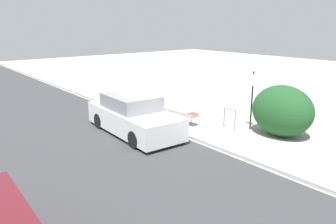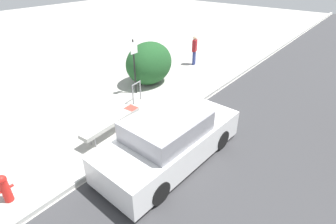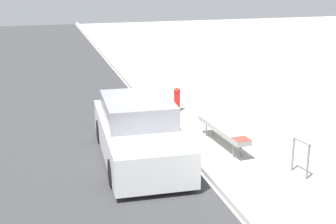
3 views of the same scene
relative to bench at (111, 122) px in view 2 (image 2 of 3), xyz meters
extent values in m
plane|color=#ADAAA3|center=(0.16, -1.00, -0.45)|extent=(60.00, 60.00, 0.00)
cube|color=#B7B7B2|center=(0.16, -1.00, -0.39)|extent=(60.00, 0.20, 0.13)
cylinder|color=gray|center=(-0.81, -0.17, -0.26)|extent=(0.04, 0.04, 0.39)
cylinder|color=gray|center=(0.80, -0.05, -0.26)|extent=(0.04, 0.04, 0.39)
cylinder|color=gray|center=(-0.82, 0.05, -0.26)|extent=(0.04, 0.04, 0.39)
cylinder|color=gray|center=(0.79, 0.17, -0.26)|extent=(0.04, 0.04, 0.39)
cube|color=#999993|center=(-0.01, 0.00, 0.00)|extent=(2.33, 0.56, 0.13)
cube|color=red|center=(0.96, 0.07, 0.07)|extent=(0.39, 0.41, 0.01)
cylinder|color=gray|center=(1.89, 0.93, -0.05)|extent=(0.05, 0.05, 0.80)
cylinder|color=gray|center=(2.39, 1.01, -0.05)|extent=(0.05, 0.05, 0.80)
cylinder|color=gray|center=(2.14, 0.97, 0.35)|extent=(0.55, 0.13, 0.05)
cylinder|color=black|center=(2.69, 1.58, 0.70)|extent=(0.06, 0.06, 2.30)
cube|color=white|center=(2.69, 1.54, 1.52)|extent=(0.36, 0.02, 0.46)
cylinder|color=red|center=(-3.38, -0.22, -0.15)|extent=(0.20, 0.20, 0.60)
sphere|color=red|center=(-3.38, -0.22, 0.20)|extent=(0.22, 0.22, 0.22)
cylinder|color=red|center=(-3.24, -0.22, -0.09)|extent=(0.08, 0.07, 0.07)
ellipsoid|color=#1E4C23|center=(3.88, 1.85, 0.50)|extent=(2.34, 1.81, 1.90)
cylinder|color=navy|center=(7.19, 1.63, -0.08)|extent=(0.14, 0.14, 0.74)
cylinder|color=navy|center=(7.34, 1.68, -0.08)|extent=(0.14, 0.14, 0.74)
cube|color=maroon|center=(7.27, 1.65, 0.59)|extent=(0.40, 0.30, 0.61)
sphere|color=beige|center=(7.27, 1.65, 1.00)|extent=(0.21, 0.21, 0.21)
cylinder|color=black|center=(1.62, -1.53, -0.15)|extent=(0.61, 0.21, 0.60)
cylinder|color=black|center=(1.55, -3.14, -0.15)|extent=(0.61, 0.21, 0.60)
cylinder|color=black|center=(-1.12, -1.42, -0.15)|extent=(0.61, 0.21, 0.60)
cylinder|color=black|center=(-1.19, -3.03, -0.15)|extent=(0.61, 0.21, 0.60)
cube|color=white|center=(0.22, -2.28, 0.07)|extent=(4.50, 1.94, 0.80)
cube|color=gray|center=(0.04, -2.27, 0.73)|extent=(2.19, 1.66, 0.56)
camera|label=1|loc=(10.30, -8.74, 3.59)|focal=35.00mm
camera|label=2|loc=(-4.43, -5.88, 4.48)|focal=28.00mm
camera|label=3|loc=(10.62, -4.52, 3.98)|focal=50.00mm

